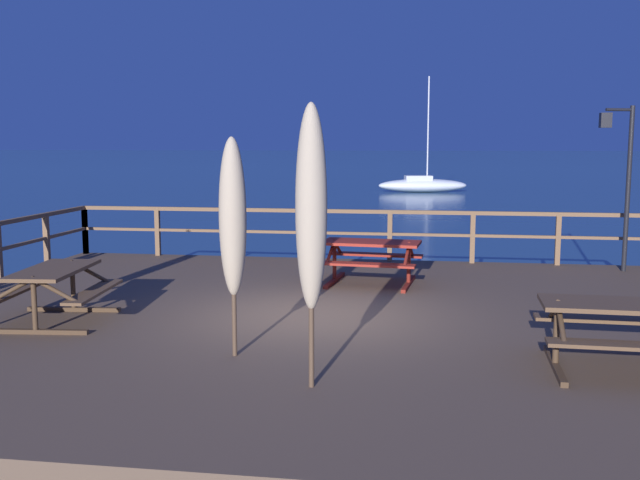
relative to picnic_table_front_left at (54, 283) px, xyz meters
name	(u,v)px	position (x,y,z in m)	size (l,w,h in m)	color
ground_plane	(312,370)	(3.49, 0.96, -1.38)	(600.00, 600.00, 0.00)	navy
wooden_deck	(312,342)	(3.49, 0.96, -0.97)	(12.33, 10.34, 0.83)	brown
railing_waterside_far	(350,226)	(3.49, 5.98, 0.19)	(12.13, 0.10, 1.09)	brown
picnic_table_front_left	(54,283)	(0.00, 0.00, 0.00)	(1.55, 1.77, 0.78)	brown
picnic_table_front_right	(633,322)	(7.39, -1.13, 0.01)	(2.00, 1.46, 0.78)	brown
picnic_table_back_left	(371,253)	(4.16, 3.42, 0.00)	(1.83, 1.56, 0.78)	maroon
patio_umbrella_short_mid	(233,218)	(2.92, -1.20, 1.09)	(0.32, 0.32, 2.57)	#4C3828
patio_umbrella_tall_mid_left	(311,209)	(3.99, -2.15, 1.29)	(0.32, 0.32, 2.90)	#4C3828
lamp_post_hooked	(620,163)	(8.77, 5.37, 1.56)	(0.67, 0.32, 3.20)	black
sailboat_distant	(422,185)	(4.72, 40.25, -0.87)	(6.21, 2.77, 7.72)	silver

